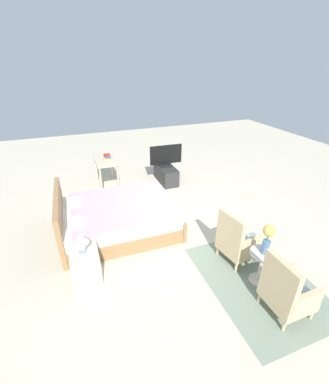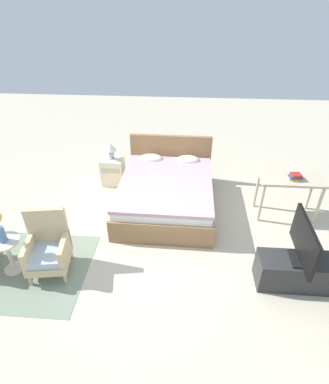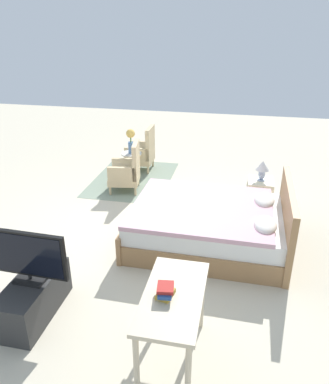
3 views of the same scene
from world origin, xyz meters
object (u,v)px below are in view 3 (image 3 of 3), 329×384
object	(u,v)px
table_lamp	(262,168)
tv_stand	(34,297)
armchair_by_window_right	(127,171)
book_stack	(165,291)
bed	(211,225)
armchair_by_window_left	(142,152)
flower_vase	(131,139)
nightstand	(259,196)
side_table	(132,163)
tv_flatscreen	(26,256)
vanity_desk	(173,305)

from	to	relation	value
table_lamp	tv_stand	size ratio (longest dim) A/B	0.34
armchair_by_window_right	book_stack	xyz separation A→B (m)	(3.64, 1.47, 0.43)
bed	armchair_by_window_left	size ratio (longest dim) A/B	2.37
armchair_by_window_left	flower_vase	bearing A→B (deg)	-7.70
nightstand	book_stack	bearing A→B (deg)	-15.39
armchair_by_window_right	side_table	size ratio (longest dim) A/B	1.68
armchair_by_window_left	tv_flatscreen	distance (m)	4.44
tv_stand	tv_flatscreen	bearing A→B (deg)	-1.86
tv_stand	nightstand	bearing A→B (deg)	141.00
armchair_by_window_left	vanity_desk	world-z (taller)	armchair_by_window_left
armchair_by_window_left	vanity_desk	xyz separation A→B (m)	(4.70, 1.54, 0.27)
bed	flower_vase	world-z (taller)	flower_vase
bed	side_table	size ratio (longest dim) A/B	3.98
table_lamp	book_stack	xyz separation A→B (m)	(3.27, -0.90, 0.04)
vanity_desk	book_stack	size ratio (longest dim) A/B	4.72
bed	armchair_by_window_left	xyz separation A→B (m)	(-2.61, -1.69, 0.08)
tv_stand	side_table	bearing A→B (deg)	-179.25
armchair_by_window_left	table_lamp	xyz separation A→B (m)	(1.46, 2.37, 0.39)
tv_stand	book_stack	size ratio (longest dim) A/B	4.36
armchair_by_window_right	vanity_desk	world-z (taller)	armchair_by_window_right
flower_vase	tv_flatscreen	xyz separation A→B (m)	(3.87, 0.05, -0.09)
side_table	tv_stand	bearing A→B (deg)	0.75
book_stack	tv_flatscreen	bearing A→B (deg)	-101.58
table_lamp	tv_stand	distance (m)	3.85
flower_vase	vanity_desk	world-z (taller)	flower_vase
armchair_by_window_left	table_lamp	world-z (taller)	armchair_by_window_left
armchair_by_window_right	tv_stand	bearing A→B (deg)	-0.41
bed	flower_vase	distance (m)	2.76
nightstand	table_lamp	bearing A→B (deg)	90.00
side_table	book_stack	bearing A→B (deg)	20.32
nightstand	tv_stand	distance (m)	3.81
tv_flatscreen	book_stack	size ratio (longest dim) A/B	3.97
side_table	nightstand	distance (m)	2.61
nightstand	tv_stand	world-z (taller)	nightstand
flower_vase	nightstand	world-z (taller)	flower_vase
flower_vase	book_stack	bearing A→B (deg)	20.32
tv_stand	vanity_desk	xyz separation A→B (m)	(0.28, 1.56, 0.43)
armchair_by_window_right	book_stack	bearing A→B (deg)	22.06
side_table	book_stack	size ratio (longest dim) A/B	2.49
tv_flatscreen	book_stack	world-z (taller)	tv_flatscreen
flower_vase	vanity_desk	xyz separation A→B (m)	(4.15, 1.61, -0.19)
nightstand	tv_flatscreen	xyz separation A→B (m)	(2.96, -2.40, 0.47)
table_lamp	vanity_desk	world-z (taller)	table_lamp
book_stack	tv_stand	bearing A→B (deg)	-101.66
armchair_by_window_left	tv_flatscreen	xyz separation A→B (m)	(4.43, -0.02, 0.37)
nightstand	tv_stand	size ratio (longest dim) A/B	0.58
armchair_by_window_left	armchair_by_window_right	world-z (taller)	same
bed	nightstand	xyz separation A→B (m)	(-1.15, 0.69, -0.02)
vanity_desk	book_stack	bearing A→B (deg)	-64.09
flower_vase	tv_flatscreen	size ratio (longest dim) A/B	0.55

